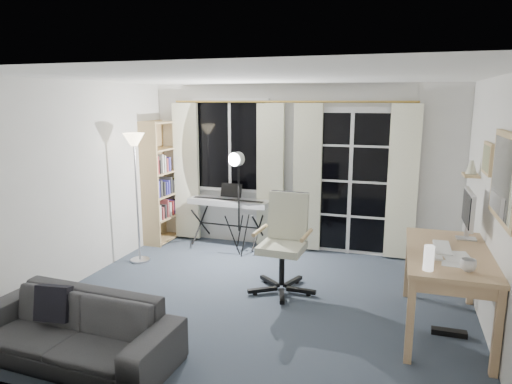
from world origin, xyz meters
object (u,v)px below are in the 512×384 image
at_px(monitor, 468,211).
at_px(mug, 468,264).
at_px(office_chair, 285,233).
at_px(studio_light, 237,171).
at_px(desk, 448,261).
at_px(torchiere_lamp, 135,159).
at_px(keyboard_piano, 229,203).
at_px(bookshelf, 162,184).
at_px(sofa, 71,319).

distance_m(monitor, mug, 0.98).
bearing_deg(office_chair, studio_light, 137.48).
bearing_deg(office_chair, desk, -14.35).
xyz_separation_m(studio_light, office_chair, (0.93, -0.94, -0.54)).
xyz_separation_m(torchiere_lamp, monitor, (4.01, -0.34, -0.32)).
bearing_deg(desk, office_chair, 162.87).
bearing_deg(desk, keyboard_piano, 148.47).
bearing_deg(monitor, desk, -113.63).
xyz_separation_m(studio_light, desk, (2.63, -1.46, -0.51)).
xyz_separation_m(keyboard_piano, mug, (2.96, -2.25, 0.18)).
distance_m(bookshelf, torchiere_lamp, 1.16).
bearing_deg(torchiere_lamp, office_chair, -7.30).
bearing_deg(studio_light, sofa, -83.56).
height_order(bookshelf, torchiere_lamp, bookshelf).
relative_size(studio_light, sofa, 0.81).
xyz_separation_m(bookshelf, sofa, (0.95, -3.31, -0.53)).
bearing_deg(monitor, office_chair, 177.81).
relative_size(desk, mug, 11.39).
relative_size(keyboard_piano, monitor, 2.18).
bearing_deg(keyboard_piano, desk, -29.02).
height_order(keyboard_piano, studio_light, studio_light).
distance_m(torchiere_lamp, mug, 4.15).
height_order(office_chair, mug, office_chair).
distance_m(bookshelf, office_chair, 2.66).
distance_m(bookshelf, monitor, 4.42).
height_order(monitor, sofa, monitor).
bearing_deg(desk, studio_light, 150.85).
xyz_separation_m(torchiere_lamp, desk, (3.81, -0.79, -0.72)).
distance_m(torchiere_lamp, office_chair, 2.26).
xyz_separation_m(torchiere_lamp, keyboard_piano, (0.95, 0.96, -0.73)).
relative_size(keyboard_piano, desk, 0.84).
bearing_deg(mug, studio_light, 144.27).
distance_m(keyboard_piano, office_chair, 1.70).
bearing_deg(torchiere_lamp, mug, -18.28).
height_order(torchiere_lamp, sofa, torchiere_lamp).
height_order(keyboard_piano, mug, keyboard_piano).
bearing_deg(bookshelf, monitor, -16.55).
bearing_deg(desk, mug, -78.75).
relative_size(bookshelf, sofa, 1.00).
xyz_separation_m(keyboard_piano, studio_light, (0.24, -0.29, 0.53)).
relative_size(monitor, mug, 4.39).
bearing_deg(bookshelf, sofa, -72.53).
distance_m(keyboard_piano, sofa, 3.27).
relative_size(torchiere_lamp, keyboard_piano, 1.41).
relative_size(bookshelf, mug, 14.42).
distance_m(bookshelf, keyboard_piano, 1.16).
bearing_deg(bookshelf, studio_light, -12.92).
bearing_deg(keyboard_piano, mug, -34.79).
bearing_deg(office_chair, monitor, 0.59).
relative_size(office_chair, desk, 0.76).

